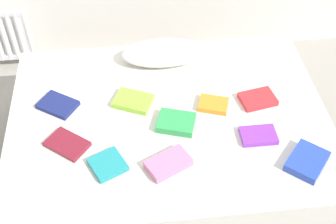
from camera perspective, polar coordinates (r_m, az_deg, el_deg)
name	(u,v)px	position (r m, az deg, el deg)	size (l,w,h in m)	color
ground_plane	(169,165)	(3.14, 0.10, -6.80)	(8.00, 8.00, 0.00)	#9E998E
bed	(169,142)	(2.94, 0.11, -3.86)	(2.00, 1.50, 0.50)	brown
radiator	(8,36)	(3.90, -19.64, 9.08)	(0.37, 0.04, 0.46)	white
pillow	(164,53)	(3.11, -0.51, 7.54)	(0.58, 0.27, 0.14)	white
textbook_teal	(108,164)	(2.51, -7.66, -6.62)	(0.18, 0.18, 0.03)	teal
textbook_orange	(213,104)	(2.81, 5.78, 0.96)	(0.18, 0.14, 0.03)	orange
textbook_lime	(133,101)	(2.83, -4.44, 1.39)	(0.23, 0.17, 0.04)	#8CC638
textbook_purple	(258,135)	(2.68, 11.42, -2.94)	(0.21, 0.14, 0.03)	purple
textbook_pink	(168,163)	(2.48, 0.05, -6.54)	(0.24, 0.14, 0.05)	pink
textbook_navy	(58,105)	(2.88, -13.84, 0.90)	(0.23, 0.16, 0.03)	navy
textbook_red	(258,99)	(2.89, 11.33, 1.63)	(0.22, 0.15, 0.04)	red
textbook_maroon	(67,144)	(2.65, -12.71, -4.00)	(0.24, 0.16, 0.03)	maroon
textbook_green	(176,123)	(2.68, 1.04, -1.35)	(0.22, 0.17, 0.05)	green
textbook_blue	(307,161)	(2.61, 17.26, -5.99)	(0.23, 0.18, 0.05)	#2847B7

